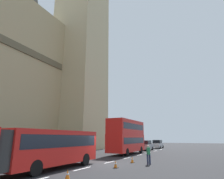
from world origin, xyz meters
TOP-DOWN VIEW (x-y plane):
  - ground_plane at (0.00, 0.00)m, footprint 160.00×160.00m
  - lane_centre_marking at (5.96, 0.00)m, footprint 39.00×0.16m
  - double_decker_bus at (10.94, 2.00)m, footprint 9.24×2.54m
  - sedan_lead at (20.76, 2.04)m, footprint 4.40×1.86m
  - sedan_trailing at (29.11, 1.74)m, footprint 4.40×1.86m
  - traffic_cone_west at (-6.98, -1.61)m, footprint 0.36×0.36m
  - traffic_cone_middle at (-1.71, -2.13)m, footprint 0.36×0.36m
  - traffic_cone_east at (1.93, -2.18)m, footprint 0.36×0.36m
  - pedestrian_near_cones at (1.52, -3.93)m, footprint 0.47×0.41m

SIDE VIEW (x-z plane):
  - ground_plane at x=0.00m, z-range 0.00..0.00m
  - lane_centre_marking at x=5.96m, z-range 0.00..0.01m
  - traffic_cone_west at x=-6.98m, z-range -0.01..0.57m
  - traffic_cone_middle at x=-1.71m, z-range -0.01..0.57m
  - traffic_cone_east at x=1.93m, z-range -0.01..0.57m
  - pedestrian_near_cones at x=1.52m, z-range 0.07..1.76m
  - sedan_lead at x=20.76m, z-range -0.01..1.84m
  - sedan_trailing at x=29.11m, z-range -0.01..1.84m
  - double_decker_bus at x=10.94m, z-range 0.26..5.16m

